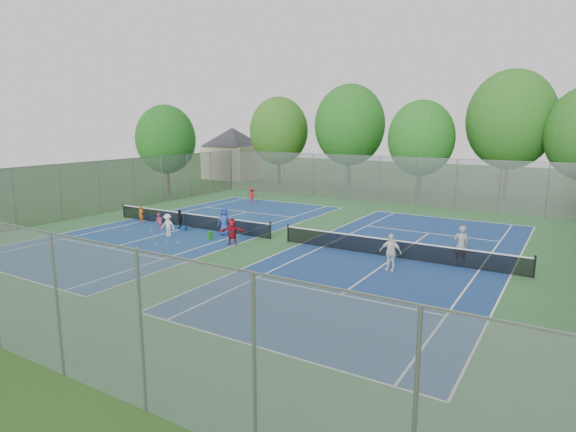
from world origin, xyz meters
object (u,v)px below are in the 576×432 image
Objects in this scene: ball_crate at (184,228)px; instructor at (461,245)px; net_right at (395,249)px; net_left at (190,220)px; ball_hopper at (210,236)px.

instructor reaches higher than ball_crate.
net_right is 13.69m from ball_crate.
net_right is at bearing -12.49° from instructor.
ball_hopper is at bearing -29.98° from net_left.
instructor is (13.70, 2.50, 0.73)m from ball_hopper.
net_right is 3.20m from instructor.
ball_hopper is at bearing -19.20° from ball_crate.
net_left is at bearing 111.10° from ball_crate.
instructor is (16.76, 1.43, 0.83)m from ball_crate.
ball_hopper is at bearing -11.84° from instructor.
net_left and net_right have the same top height.
net_right is (14.00, 0.00, 0.00)m from net_left.
ball_crate is at bearing -17.30° from instructor.
net_left is at bearing 150.02° from ball_hopper.
net_left reaches higher than ball_crate.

